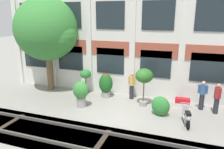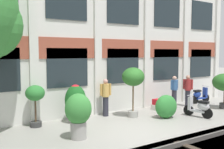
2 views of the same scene
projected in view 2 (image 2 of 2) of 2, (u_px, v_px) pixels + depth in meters
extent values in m
plane|color=gray|center=(137.00, 129.00, 9.91)|extent=(80.00, 80.00, 0.00)
cube|color=silver|center=(94.00, 30.00, 12.27)|extent=(17.79, 0.50, 7.94)
cube|color=#9E4C38|center=(97.00, 48.00, 12.11)|extent=(17.79, 0.06, 0.90)
cube|color=silver|center=(33.00, 26.00, 10.39)|extent=(0.36, 0.16, 7.94)
cube|color=silver|center=(98.00, 29.00, 12.01)|extent=(0.36, 0.16, 7.94)
cube|color=silver|center=(147.00, 32.00, 13.63)|extent=(0.36, 0.16, 7.94)
cube|color=silver|center=(186.00, 34.00, 15.25)|extent=(0.36, 0.16, 7.94)
cube|color=silver|center=(217.00, 36.00, 16.87)|extent=(0.36, 0.16, 7.94)
cube|color=#1E282D|center=(68.00, 68.00, 11.37)|extent=(1.90, 0.04, 1.70)
cube|color=#1E282D|center=(123.00, 66.00, 12.98)|extent=(1.90, 0.04, 1.70)
cube|color=#1E282D|center=(166.00, 64.00, 14.60)|extent=(1.90, 0.04, 1.70)
cube|color=#1E282D|center=(201.00, 63.00, 16.22)|extent=(1.90, 0.04, 1.70)
cube|color=#1E282D|center=(67.00, 0.00, 11.12)|extent=(1.90, 0.04, 1.70)
cube|color=#1E282D|center=(124.00, 6.00, 12.74)|extent=(1.90, 0.04, 1.70)
cube|color=#1E282D|center=(167.00, 12.00, 14.36)|extent=(1.90, 0.04, 1.70)
cube|color=#1E282D|center=(202.00, 16.00, 15.98)|extent=(1.90, 0.04, 1.70)
cube|color=#605B56|center=(180.00, 144.00, 8.11)|extent=(25.79, 0.07, 0.15)
cylinder|color=#333333|center=(36.00, 124.00, 10.27)|extent=(0.45, 0.45, 0.20)
cylinder|color=#4C3826|center=(36.00, 109.00, 10.22)|extent=(0.07, 0.07, 1.02)
ellipsoid|color=#2D7A33|center=(35.00, 93.00, 10.17)|extent=(0.75, 0.75, 0.61)
cylinder|color=gray|center=(133.00, 114.00, 11.82)|extent=(0.47, 0.47, 0.28)
cylinder|color=brown|center=(133.00, 96.00, 11.75)|extent=(0.07, 0.07, 1.38)
ellipsoid|color=#286023|center=(133.00, 77.00, 11.68)|extent=(1.01, 1.01, 0.83)
cylinder|color=gray|center=(79.00, 130.00, 8.84)|extent=(0.54, 0.54, 0.58)
ellipsoid|color=#388438|center=(78.00, 109.00, 8.78)|extent=(0.90, 0.90, 1.05)
cylinder|color=#333333|center=(224.00, 106.00, 13.58)|extent=(0.44, 0.44, 0.29)
cylinder|color=brown|center=(224.00, 94.00, 13.54)|extent=(0.07, 0.07, 0.91)
cube|color=beige|center=(160.00, 107.00, 13.45)|extent=(0.95, 0.49, 0.26)
cube|color=red|center=(160.00, 101.00, 13.43)|extent=(0.83, 0.38, 0.28)
cylinder|color=gray|center=(76.00, 118.00, 10.88)|extent=(0.55, 0.55, 0.39)
ellipsoid|color=#19561E|center=(75.00, 100.00, 10.82)|extent=(0.88, 0.88, 1.28)
sphere|color=red|center=(75.00, 90.00, 10.78)|extent=(0.48, 0.48, 0.48)
cylinder|color=black|center=(189.00, 110.00, 12.13)|extent=(0.18, 0.49, 0.48)
cylinder|color=black|center=(207.00, 113.00, 11.49)|extent=(0.18, 0.49, 0.48)
cube|color=#B2B2B7|center=(198.00, 111.00, 11.80)|extent=(0.37, 0.71, 0.08)
ellipsoid|color=#B2B2B7|center=(203.00, 107.00, 11.60)|extent=(0.37, 0.60, 0.36)
cube|color=black|center=(204.00, 102.00, 11.58)|extent=(0.30, 0.47, 0.10)
cube|color=#B2B2B7|center=(190.00, 103.00, 12.05)|extent=(0.30, 0.17, 0.60)
cylinder|color=#B7B7BF|center=(190.00, 95.00, 12.03)|extent=(0.50, 0.13, 0.03)
cylinder|color=black|center=(206.00, 98.00, 15.35)|extent=(0.49, 0.12, 0.48)
cylinder|color=black|center=(195.00, 99.00, 14.91)|extent=(0.49, 0.12, 0.48)
cube|color=navy|center=(200.00, 98.00, 15.12)|extent=(0.70, 0.29, 0.08)
ellipsoid|color=navy|center=(197.00, 94.00, 14.97)|extent=(0.58, 0.30, 0.36)
cube|color=black|center=(197.00, 91.00, 14.96)|extent=(0.45, 0.25, 0.10)
cube|color=navy|center=(205.00, 93.00, 15.28)|extent=(0.14, 0.29, 0.60)
cylinder|color=#B7B7BF|center=(205.00, 86.00, 15.26)|extent=(0.07, 0.50, 0.03)
cylinder|color=#282833|center=(188.00, 98.00, 14.15)|extent=(0.26, 0.26, 0.88)
cylinder|color=maroon|center=(188.00, 85.00, 14.09)|extent=(0.34, 0.34, 0.59)
sphere|color=tan|center=(188.00, 77.00, 14.05)|extent=(0.22, 0.22, 0.22)
cylinder|color=maroon|center=(184.00, 84.00, 14.19)|extent=(0.09, 0.09, 0.53)
cylinder|color=maroon|center=(192.00, 84.00, 13.98)|extent=(0.09, 0.09, 0.53)
cylinder|color=#282833|center=(106.00, 106.00, 11.99)|extent=(0.26, 0.26, 0.90)
cylinder|color=tan|center=(106.00, 90.00, 11.93)|extent=(0.34, 0.34, 0.59)
sphere|color=tan|center=(106.00, 81.00, 11.90)|extent=(0.22, 0.22, 0.22)
cylinder|color=tan|center=(101.00, 90.00, 11.87)|extent=(0.09, 0.09, 0.53)
cylinder|color=tan|center=(110.00, 89.00, 11.99)|extent=(0.09, 0.09, 0.53)
cylinder|color=#282833|center=(174.00, 98.00, 14.00)|extent=(0.26, 0.26, 0.92)
cylinder|color=#33598C|center=(174.00, 85.00, 13.94)|extent=(0.34, 0.34, 0.53)
sphere|color=tan|center=(175.00, 78.00, 13.91)|extent=(0.22, 0.22, 0.22)
cylinder|color=#33598C|center=(172.00, 85.00, 13.81)|extent=(0.09, 0.09, 0.48)
cylinder|color=#33598C|center=(177.00, 84.00, 14.06)|extent=(0.09, 0.09, 0.48)
ellipsoid|color=#2D7A33|center=(166.00, 107.00, 11.60)|extent=(1.16, 0.96, 1.04)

